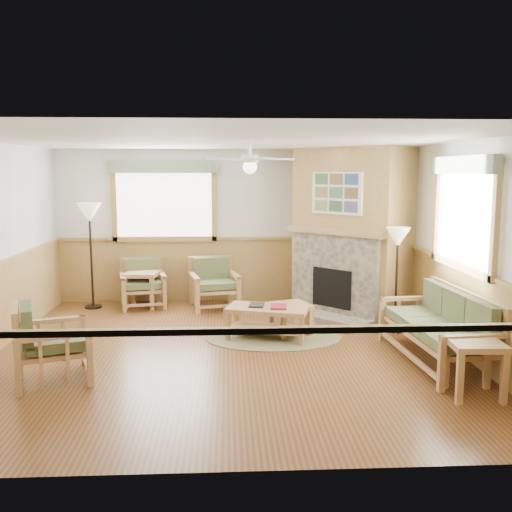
{
  "coord_description": "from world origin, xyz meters",
  "views": [
    {
      "loc": [
        -0.0,
        -7.16,
        2.33
      ],
      "look_at": [
        0.4,
        0.7,
        1.15
      ],
      "focal_mm": 40.0,
      "sensor_mm": 36.0,
      "label": 1
    }
  ],
  "objects_px": {
    "armchair_left": "(52,341)",
    "floor_lamp_left": "(91,256)",
    "armchair_back_right": "(214,284)",
    "coffee_table": "(268,323)",
    "end_table_sofa": "(474,369)",
    "floor_lamp_right": "(396,280)",
    "footstool": "(290,319)",
    "sofa": "(437,327)",
    "end_table_chairs": "(143,289)",
    "armchair_back_left": "(143,283)"
  },
  "relations": [
    {
      "from": "end_table_chairs",
      "to": "floor_lamp_left",
      "type": "distance_m",
      "value": 1.03
    },
    {
      "from": "end_table_sofa",
      "to": "footstool",
      "type": "distance_m",
      "value": 2.89
    },
    {
      "from": "coffee_table",
      "to": "floor_lamp_right",
      "type": "xyz_separation_m",
      "value": [
        1.89,
        0.25,
        0.54
      ]
    },
    {
      "from": "end_table_chairs",
      "to": "floor_lamp_right",
      "type": "relative_size",
      "value": 0.4
    },
    {
      "from": "sofa",
      "to": "end_table_chairs",
      "type": "relative_size",
      "value": 3.14
    },
    {
      "from": "sofa",
      "to": "coffee_table",
      "type": "height_order",
      "value": "sofa"
    },
    {
      "from": "sofa",
      "to": "floor_lamp_right",
      "type": "distance_m",
      "value": 1.4
    },
    {
      "from": "floor_lamp_right",
      "to": "armchair_back_right",
      "type": "bearing_deg",
      "value": 149.61
    },
    {
      "from": "end_table_sofa",
      "to": "floor_lamp_right",
      "type": "distance_m",
      "value": 2.49
    },
    {
      "from": "armchair_back_left",
      "to": "armchair_left",
      "type": "xyz_separation_m",
      "value": [
        -0.51,
        -3.45,
        0.03
      ]
    },
    {
      "from": "end_table_sofa",
      "to": "floor_lamp_right",
      "type": "relative_size",
      "value": 0.39
    },
    {
      "from": "coffee_table",
      "to": "floor_lamp_left",
      "type": "xyz_separation_m",
      "value": [
        -2.86,
        1.94,
        0.68
      ]
    },
    {
      "from": "floor_lamp_left",
      "to": "sofa",
      "type": "bearing_deg",
      "value": -32.09
    },
    {
      "from": "end_table_sofa",
      "to": "footstool",
      "type": "xyz_separation_m",
      "value": [
        -1.65,
        2.38,
        -0.07
      ]
    },
    {
      "from": "end_table_chairs",
      "to": "footstool",
      "type": "xyz_separation_m",
      "value": [
        2.36,
        -1.79,
        -0.08
      ]
    },
    {
      "from": "coffee_table",
      "to": "end_table_sofa",
      "type": "xyz_separation_m",
      "value": [
        1.99,
        -2.2,
        0.07
      ]
    },
    {
      "from": "sofa",
      "to": "coffee_table",
      "type": "distance_m",
      "value": 2.29
    },
    {
      "from": "end_table_sofa",
      "to": "coffee_table",
      "type": "bearing_deg",
      "value": 132.23
    },
    {
      "from": "armchair_back_right",
      "to": "floor_lamp_right",
      "type": "xyz_separation_m",
      "value": [
        2.67,
        -1.56,
        0.34
      ]
    },
    {
      "from": "armchair_back_left",
      "to": "armchair_left",
      "type": "distance_m",
      "value": 3.49
    },
    {
      "from": "armchair_back_right",
      "to": "end_table_chairs",
      "type": "height_order",
      "value": "armchair_back_right"
    },
    {
      "from": "armchair_left",
      "to": "coffee_table",
      "type": "distance_m",
      "value": 2.93
    },
    {
      "from": "floor_lamp_right",
      "to": "floor_lamp_left",
      "type": "bearing_deg",
      "value": 160.43
    },
    {
      "from": "end_table_chairs",
      "to": "footstool",
      "type": "distance_m",
      "value": 2.97
    },
    {
      "from": "armchair_left",
      "to": "footstool",
      "type": "distance_m",
      "value": 3.32
    },
    {
      "from": "footstool",
      "to": "floor_lamp_right",
      "type": "relative_size",
      "value": 0.33
    },
    {
      "from": "armchair_back_left",
      "to": "footstool",
      "type": "relative_size",
      "value": 1.61
    },
    {
      "from": "armchair_left",
      "to": "coffee_table",
      "type": "height_order",
      "value": "armchair_left"
    },
    {
      "from": "end_table_chairs",
      "to": "floor_lamp_right",
      "type": "height_order",
      "value": "floor_lamp_right"
    },
    {
      "from": "armchair_back_right",
      "to": "armchair_left",
      "type": "distance_m",
      "value": 3.73
    },
    {
      "from": "sofa",
      "to": "floor_lamp_right",
      "type": "height_order",
      "value": "floor_lamp_right"
    },
    {
      "from": "armchair_left",
      "to": "end_table_chairs",
      "type": "relative_size",
      "value": 1.45
    },
    {
      "from": "sofa",
      "to": "armchair_back_right",
      "type": "height_order",
      "value": "sofa"
    },
    {
      "from": "coffee_table",
      "to": "floor_lamp_right",
      "type": "height_order",
      "value": "floor_lamp_right"
    },
    {
      "from": "armchair_back_left",
      "to": "armchair_left",
      "type": "relative_size",
      "value": 0.93
    },
    {
      "from": "armchair_left",
      "to": "floor_lamp_left",
      "type": "xyz_separation_m",
      "value": [
        -0.35,
        3.42,
        0.46
      ]
    },
    {
      "from": "armchair_back_left",
      "to": "armchair_back_right",
      "type": "relative_size",
      "value": 0.97
    },
    {
      "from": "coffee_table",
      "to": "floor_lamp_right",
      "type": "distance_m",
      "value": 1.98
    },
    {
      "from": "footstool",
      "to": "floor_lamp_left",
      "type": "height_order",
      "value": "floor_lamp_left"
    },
    {
      "from": "sofa",
      "to": "footstool",
      "type": "distance_m",
      "value": 2.11
    },
    {
      "from": "footstool",
      "to": "floor_lamp_left",
      "type": "relative_size",
      "value": 0.28
    },
    {
      "from": "floor_lamp_right",
      "to": "armchair_left",
      "type": "bearing_deg",
      "value": -158.52
    },
    {
      "from": "sofa",
      "to": "coffee_table",
      "type": "bearing_deg",
      "value": -123.13
    },
    {
      "from": "end_table_chairs",
      "to": "armchair_back_left",
      "type": "bearing_deg",
      "value": 0.0
    },
    {
      "from": "armchair_back_left",
      "to": "end_table_chairs",
      "type": "relative_size",
      "value": 1.35
    },
    {
      "from": "armchair_back_right",
      "to": "end_table_sofa",
      "type": "bearing_deg",
      "value": -67.73
    },
    {
      "from": "end_table_sofa",
      "to": "floor_lamp_right",
      "type": "xyz_separation_m",
      "value": [
        -0.11,
        2.44,
        0.47
      ]
    },
    {
      "from": "armchair_back_right",
      "to": "armchair_left",
      "type": "xyz_separation_m",
      "value": [
        -1.74,
        -3.3,
        0.02
      ]
    },
    {
      "from": "end_table_chairs",
      "to": "floor_lamp_left",
      "type": "relative_size",
      "value": 0.34
    },
    {
      "from": "end_table_chairs",
      "to": "armchair_left",
      "type": "bearing_deg",
      "value": -98.17
    }
  ]
}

